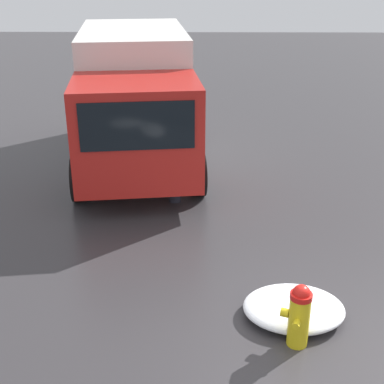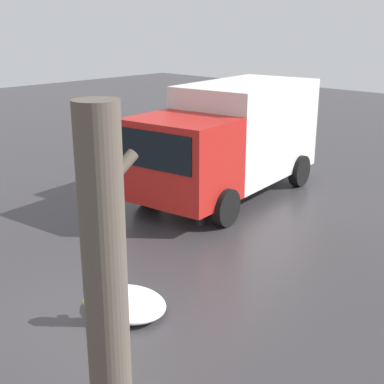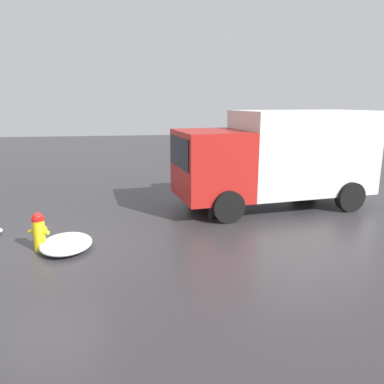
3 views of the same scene
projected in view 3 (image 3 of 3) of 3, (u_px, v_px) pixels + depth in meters
The scene contains 5 objects.
ground_plane at pixel (41, 250), 8.38m from camera, with size 60.00×60.00×0.00m, color #333033.
fire_hydrant at pixel (39, 231), 8.28m from camera, with size 0.47×0.38×0.88m.
delivery_truck at pixel (278, 156), 11.65m from camera, with size 6.29×3.26×2.98m.
pedestrian at pixel (213, 189), 10.52m from camera, with size 0.35×0.35×1.59m.
snow_pile_curbside at pixel (66, 244), 8.39m from camera, with size 1.13×1.39×0.27m.
Camera 3 is at (2.11, -8.28, 3.22)m, focal length 35.00 mm.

